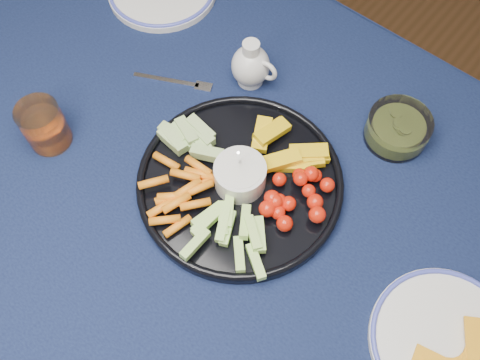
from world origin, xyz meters
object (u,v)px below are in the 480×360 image
Objects in this scene: crudite_platter at (239,179)px; cheese_plate at (447,342)px; dining_table at (200,236)px; creamer_pitcher at (251,66)px; juice_tumbler at (45,127)px; pickle_bowl at (397,130)px.

crudite_platter reaches higher than cheese_plate.
creamer_pitcher reaches higher than dining_table.
creamer_pitcher is (-0.12, 0.18, 0.02)m from crudite_platter.
dining_table is 0.32m from juice_tumbler.
juice_tumbler is (-0.31, -0.14, 0.02)m from crudite_platter.
dining_table is 0.31m from creamer_pitcher.
creamer_pitcher reaches higher than juice_tumbler.
crudite_platter is at bearing -56.08° from creamer_pitcher.
cheese_plate is at bearing -1.53° from crudite_platter.
juice_tumbler reaches higher than pickle_bowl.
crudite_platter reaches higher than pickle_bowl.
pickle_bowl is at bearing 63.47° from dining_table.
juice_tumbler is at bearing -120.05° from creamer_pitcher.
dining_table is at bearing -101.36° from crudite_platter.
pickle_bowl is 0.59m from juice_tumbler.
juice_tumbler reaches higher than cheese_plate.
dining_table is 7.70× the size of cheese_plate.
pickle_bowl is at bearing 40.06° from juice_tumbler.
cheese_plate is at bearing 10.37° from juice_tumbler.
creamer_pitcher is 0.90× the size of pickle_bowl.
cheese_plate reaches higher than dining_table.
crudite_platter is at bearing 24.18° from juice_tumbler.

